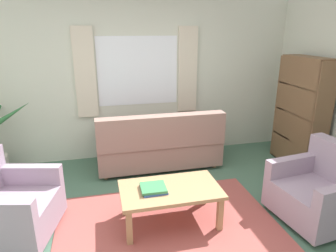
# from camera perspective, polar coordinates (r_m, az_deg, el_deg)

# --- Properties ---
(ground_plane) EXTENTS (6.24, 6.24, 0.00)m
(ground_plane) POSITION_cam_1_polar(r_m,az_deg,el_deg) (3.45, 0.36, -19.56)
(ground_plane) COLOR #476B56
(wall_back) EXTENTS (5.32, 0.12, 2.60)m
(wall_back) POSITION_cam_1_polar(r_m,az_deg,el_deg) (5.01, -5.82, 8.81)
(wall_back) COLOR beige
(wall_back) RESTS_ON ground_plane
(window_with_curtains) EXTENTS (1.98, 0.07, 1.40)m
(window_with_curtains) POSITION_cam_1_polar(r_m,az_deg,el_deg) (4.91, -5.74, 10.38)
(window_with_curtains) COLOR white
(area_rug) EXTENTS (2.45, 1.87, 0.01)m
(area_rug) POSITION_cam_1_polar(r_m,az_deg,el_deg) (3.44, 0.37, -19.48)
(area_rug) COLOR #9E4C47
(area_rug) RESTS_ON ground_plane
(couch) EXTENTS (1.90, 0.82, 0.92)m
(couch) POSITION_cam_1_polar(r_m,az_deg,el_deg) (4.68, -1.74, -3.64)
(couch) COLOR gray
(couch) RESTS_ON ground_plane
(armchair_left) EXTENTS (0.99, 1.00, 0.88)m
(armchair_left) POSITION_cam_1_polar(r_m,az_deg,el_deg) (3.61, -28.48, -13.32)
(armchair_left) COLOR #998499
(armchair_left) RESTS_ON ground_plane
(armchair_right) EXTENTS (0.92, 0.94, 0.88)m
(armchair_right) POSITION_cam_1_polar(r_m,az_deg,el_deg) (3.86, 27.20, -11.04)
(armchair_right) COLOR #998499
(armchair_right) RESTS_ON ground_plane
(coffee_table) EXTENTS (1.10, 0.64, 0.44)m
(coffee_table) POSITION_cam_1_polar(r_m,az_deg,el_deg) (3.37, 0.43, -12.64)
(coffee_table) COLOR #A87F56
(coffee_table) RESTS_ON ground_plane
(book_stack_on_table) EXTENTS (0.28, 0.29, 0.05)m
(book_stack_on_table) POSITION_cam_1_polar(r_m,az_deg,el_deg) (3.29, -2.81, -11.82)
(book_stack_on_table) COLOR #335199
(book_stack_on_table) RESTS_ON coffee_table
(bookshelf) EXTENTS (0.30, 0.94, 1.72)m
(bookshelf) POSITION_cam_1_polar(r_m,az_deg,el_deg) (5.02, 23.91, 1.38)
(bookshelf) COLOR brown
(bookshelf) RESTS_ON ground_plane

